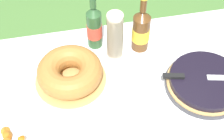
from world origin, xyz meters
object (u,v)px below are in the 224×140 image
Objects in this scene: bundt_cake at (70,72)px; cider_bottle_green at (94,27)px; cup_stack at (115,36)px; cider_bottle_amber at (141,30)px; serving_knife at (200,77)px; berry_tart at (205,82)px.

cider_bottle_green reaches higher than bundt_cake.
cider_bottle_amber reaches higher than cup_stack.
serving_knife is 0.34m from cider_bottle_amber.
cider_bottle_amber reaches higher than bundt_cake.
cider_bottle_amber reaches higher than serving_knife.
cider_bottle_amber is at bearing 126.35° from berry_tart.
cider_bottle_amber is (-0.21, 0.29, 0.08)m from berry_tart.
cider_bottle_green reaches higher than cider_bottle_amber.
cider_bottle_green reaches higher than serving_knife.
bundt_cake is 1.29× the size of cup_stack.
berry_tart is at bearing 0.00° from serving_knife.
berry_tart is 1.12× the size of cider_bottle_green.
cider_bottle_amber is at bearing 136.34° from serving_knife.
cider_bottle_green is (0.14, 0.19, 0.06)m from bundt_cake.
berry_tart is 0.58m from bundt_cake.
cider_bottle_green is (-0.08, 0.09, -0.01)m from cup_stack.
cup_stack is (0.22, 0.11, 0.07)m from bundt_cake.
cup_stack is at bearing 26.04° from bundt_cake.
cup_stack is (-0.34, 0.26, 0.09)m from berry_tart.
berry_tart is 0.36m from cider_bottle_amber.
serving_knife is 1.25× the size of cider_bottle_amber.
cider_bottle_green reaches higher than berry_tart.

